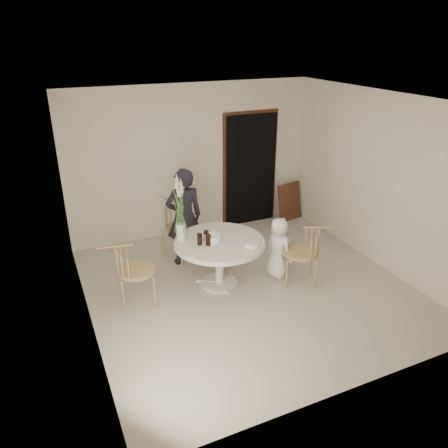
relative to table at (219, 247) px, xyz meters
name	(u,v)px	position (x,y,z in m)	size (l,w,h in m)	color
ground	(248,287)	(0.35, -0.25, -0.62)	(4.50, 4.50, 0.00)	beige
room_shell	(250,183)	(0.35, -0.25, 1.00)	(4.50, 4.50, 4.50)	silver
doorway	(251,170)	(1.50, 1.94, 0.43)	(1.00, 0.10, 2.10)	black
door_trim	(250,167)	(1.50, 1.98, 0.49)	(1.12, 0.03, 2.22)	#52301C
table	(219,247)	(0.00, 0.00, 0.00)	(1.33, 1.33, 0.73)	silver
picture_frame	(289,202)	(2.26, 1.70, -0.25)	(0.56, 0.04, 0.75)	#52301C
chair_far	(176,220)	(-0.27, 1.17, 0.01)	(0.68, 0.70, 0.97)	tan
chair_right	(310,246)	(1.24, -0.46, -0.02)	(0.67, 0.65, 0.91)	tan
chair_left	(126,265)	(-1.34, 0.08, -0.03)	(0.59, 0.56, 0.91)	tan
girl	(184,217)	(-0.23, 0.86, 0.18)	(0.58, 0.38, 1.60)	black
boy	(278,248)	(0.91, -0.14, -0.13)	(0.47, 0.31, 0.97)	white
birthday_cake	(213,238)	(-0.11, -0.01, 0.17)	(0.23, 0.23, 0.16)	white
cola_tumbler_a	(199,240)	(-0.31, -0.02, 0.18)	(0.06, 0.06, 0.14)	black
cola_tumbler_b	(208,240)	(-0.20, -0.07, 0.19)	(0.08, 0.08, 0.16)	black
cola_tumbler_c	(206,236)	(-0.18, 0.06, 0.19)	(0.07, 0.07, 0.16)	black
cola_tumbler_d	(200,239)	(-0.30, 0.02, 0.19)	(0.07, 0.07, 0.15)	black
plate_stack	(252,244)	(0.35, -0.35, 0.14)	(0.21, 0.21, 0.05)	white
flower_vase	(180,209)	(-0.49, 0.25, 0.58)	(0.13, 0.13, 0.99)	silver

